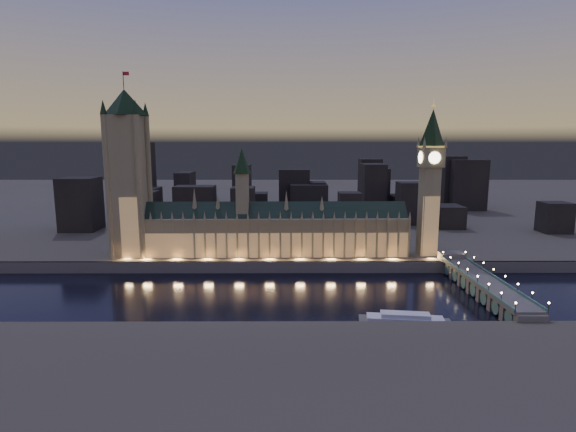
{
  "coord_description": "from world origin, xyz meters",
  "views": [
    {
      "loc": [
        3.62,
        -262.61,
        90.07
      ],
      "look_at": [
        5.0,
        55.0,
        38.0
      ],
      "focal_mm": 28.0,
      "sensor_mm": 36.0,
      "label": 1
    }
  ],
  "objects_px": {
    "palace_of_westminster": "(269,230)",
    "elizabeth_tower": "(430,170)",
    "river_boat": "(405,318)",
    "victoria_tower": "(128,166)",
    "westminster_bridge": "(480,284)"
  },
  "relations": [
    {
      "from": "palace_of_westminster",
      "to": "elizabeth_tower",
      "type": "bearing_deg",
      "value": 0.09
    },
    {
      "from": "victoria_tower",
      "to": "river_boat",
      "type": "xyz_separation_m",
      "value": [
        174.24,
        -107.83,
        -71.65
      ]
    },
    {
      "from": "palace_of_westminster",
      "to": "river_boat",
      "type": "xyz_separation_m",
      "value": [
        73.34,
        -107.65,
        -24.81
      ]
    },
    {
      "from": "palace_of_westminster",
      "to": "elizabeth_tower",
      "type": "relative_size",
      "value": 1.8
    },
    {
      "from": "palace_of_westminster",
      "to": "westminster_bridge",
      "type": "relative_size",
      "value": 1.79
    },
    {
      "from": "victoria_tower",
      "to": "westminster_bridge",
      "type": "relative_size",
      "value": 1.16
    },
    {
      "from": "westminster_bridge",
      "to": "river_boat",
      "type": "xyz_separation_m",
      "value": [
        -56.24,
        -42.45,
        -4.44
      ]
    },
    {
      "from": "palace_of_westminster",
      "to": "victoria_tower",
      "type": "bearing_deg",
      "value": 179.9
    },
    {
      "from": "elizabeth_tower",
      "to": "victoria_tower",
      "type": "bearing_deg",
      "value": 180.0
    },
    {
      "from": "victoria_tower",
      "to": "westminster_bridge",
      "type": "xyz_separation_m",
      "value": [
        230.48,
        -65.39,
        -67.21
      ]
    },
    {
      "from": "victoria_tower",
      "to": "westminster_bridge",
      "type": "height_order",
      "value": "victoria_tower"
    },
    {
      "from": "river_boat",
      "to": "palace_of_westminster",
      "type": "bearing_deg",
      "value": 124.26
    },
    {
      "from": "palace_of_westminster",
      "to": "river_boat",
      "type": "distance_m",
      "value": 132.6
    },
    {
      "from": "elizabeth_tower",
      "to": "river_boat",
      "type": "relative_size",
      "value": 2.37
    },
    {
      "from": "victoria_tower",
      "to": "elizabeth_tower",
      "type": "distance_m",
      "value": 218.02
    }
  ]
}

